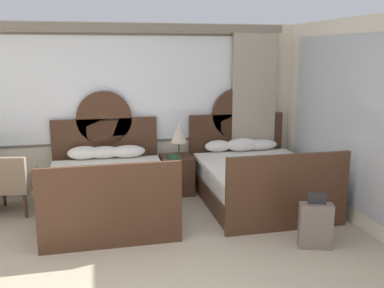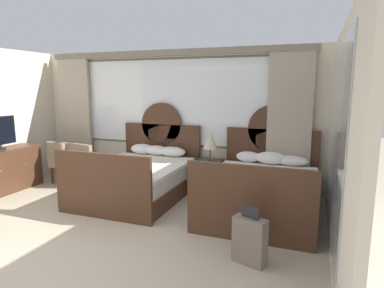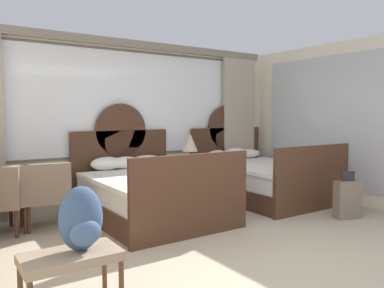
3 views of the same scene
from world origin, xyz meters
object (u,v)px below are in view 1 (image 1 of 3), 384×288
at_px(bed_near_window, 108,189).
at_px(table_lamp_on_nightstand, 179,133).
at_px(bed_near_mirror, 256,179).
at_px(suitcase_on_floor, 315,225).
at_px(book_on_nightstand, 174,157).
at_px(armchair_by_window_left, 11,181).
at_px(nightstand_between_beds, 177,175).

bearing_deg(bed_near_window, table_lamp_on_nightstand, 30.16).
height_order(bed_near_window, bed_near_mirror, same).
xyz_separation_m(bed_near_window, suitcase_on_floor, (2.32, -1.61, -0.09)).
bearing_deg(book_on_nightstand, armchair_by_window_left, -173.73).
height_order(book_on_nightstand, suitcase_on_floor, suitcase_on_floor).
xyz_separation_m(table_lamp_on_nightstand, book_on_nightstand, (-0.09, -0.09, -0.36)).
relative_size(nightstand_between_beds, book_on_nightstand, 2.37).
xyz_separation_m(nightstand_between_beds, book_on_nightstand, (-0.06, -0.10, 0.32)).
distance_m(bed_near_mirror, book_on_nightstand, 1.32).
xyz_separation_m(nightstand_between_beds, suitcase_on_floor, (1.22, -2.28, -0.03)).
xyz_separation_m(bed_near_window, armchair_by_window_left, (-1.33, 0.31, 0.12)).
height_order(armchair_by_window_left, suitcase_on_floor, armchair_by_window_left).
bearing_deg(table_lamp_on_nightstand, nightstand_between_beds, 169.65).
distance_m(bed_near_mirror, nightstand_between_beds, 1.29).
height_order(bed_near_mirror, table_lamp_on_nightstand, bed_near_mirror).
distance_m(nightstand_between_beds, table_lamp_on_nightstand, 0.69).
bearing_deg(bed_near_window, nightstand_between_beds, 31.19).
xyz_separation_m(bed_near_mirror, armchair_by_window_left, (-3.55, 0.31, 0.12)).
bearing_deg(nightstand_between_beds, book_on_nightstand, -120.09).
bearing_deg(armchair_by_window_left, suitcase_on_floor, -27.65).
bearing_deg(bed_near_mirror, armchair_by_window_left, 175.02).
height_order(bed_near_mirror, book_on_nightstand, bed_near_mirror).
bearing_deg(nightstand_between_beds, bed_near_mirror, -31.24).
distance_m(table_lamp_on_nightstand, book_on_nightstand, 0.38).
bearing_deg(nightstand_between_beds, bed_near_window, -148.81).
distance_m(bed_near_mirror, armchair_by_window_left, 3.56).
distance_m(book_on_nightstand, armchair_by_window_left, 2.40).
xyz_separation_m(bed_near_window, bed_near_mirror, (2.21, -0.00, -0.00)).
bearing_deg(table_lamp_on_nightstand, armchair_by_window_left, -171.82).
bearing_deg(table_lamp_on_nightstand, bed_near_window, -149.84).
relative_size(bed_near_mirror, nightstand_between_beds, 3.45).
xyz_separation_m(bed_near_mirror, book_on_nightstand, (-1.16, 0.57, 0.27)).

